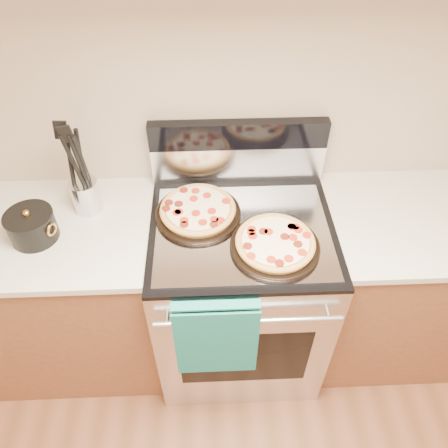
{
  "coord_description": "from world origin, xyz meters",
  "views": [
    {
      "loc": [
        -0.13,
        0.39,
        2.19
      ],
      "look_at": [
        -0.08,
        1.55,
        1.04
      ],
      "focal_mm": 35.0,
      "sensor_mm": 36.0,
      "label": 1
    }
  ],
  "objects_px": {
    "pepperoni_pizza_back": "(198,211)",
    "saucepan": "(32,227)",
    "range_body": "(239,295)",
    "utensil_crock": "(86,196)",
    "pepperoni_pizza_front": "(275,244)"
  },
  "relations": [
    {
      "from": "pepperoni_pizza_back",
      "to": "saucepan",
      "type": "relative_size",
      "value": 1.92
    },
    {
      "from": "range_body",
      "to": "utensil_crock",
      "type": "distance_m",
      "value": 0.85
    },
    {
      "from": "saucepan",
      "to": "utensil_crock",
      "type": "bearing_deg",
      "value": 41.09
    },
    {
      "from": "pepperoni_pizza_back",
      "to": "pepperoni_pizza_front",
      "type": "bearing_deg",
      "value": -33.56
    },
    {
      "from": "utensil_crock",
      "to": "saucepan",
      "type": "relative_size",
      "value": 0.8
    },
    {
      "from": "pepperoni_pizza_front",
      "to": "utensil_crock",
      "type": "relative_size",
      "value": 2.35
    },
    {
      "from": "range_body",
      "to": "utensil_crock",
      "type": "relative_size",
      "value": 6.14
    },
    {
      "from": "range_body",
      "to": "saucepan",
      "type": "height_order",
      "value": "saucepan"
    },
    {
      "from": "range_body",
      "to": "pepperoni_pizza_back",
      "type": "distance_m",
      "value": 0.54
    },
    {
      "from": "pepperoni_pizza_back",
      "to": "utensil_crock",
      "type": "xyz_separation_m",
      "value": [
        -0.47,
        0.08,
        0.03
      ]
    },
    {
      "from": "pepperoni_pizza_front",
      "to": "saucepan",
      "type": "height_order",
      "value": "saucepan"
    },
    {
      "from": "pepperoni_pizza_front",
      "to": "saucepan",
      "type": "xyz_separation_m",
      "value": [
        -0.95,
        0.11,
        0.02
      ]
    },
    {
      "from": "range_body",
      "to": "utensil_crock",
      "type": "xyz_separation_m",
      "value": [
        -0.65,
        0.15,
        0.53
      ]
    },
    {
      "from": "utensil_crock",
      "to": "pepperoni_pizza_back",
      "type": "bearing_deg",
      "value": -9.3
    },
    {
      "from": "range_body",
      "to": "pepperoni_pizza_front",
      "type": "relative_size",
      "value": 2.62
    }
  ]
}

